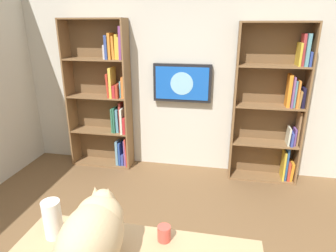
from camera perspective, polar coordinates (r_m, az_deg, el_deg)
name	(u,v)px	position (r m, az deg, el deg)	size (l,w,h in m)	color
wall_back	(182,72)	(3.93, 2.68, 10.44)	(4.52, 0.06, 2.70)	beige
bookshelf_left	(276,106)	(3.87, 20.38, 3.63)	(0.85, 0.28, 1.99)	brown
bookshelf_right	(107,96)	(4.11, -11.93, 5.74)	(0.87, 0.28, 2.03)	brown
wall_mounted_tv	(182,83)	(3.87, 2.78, 8.40)	(0.77, 0.07, 0.50)	black
cat	(94,233)	(1.67, -14.38, -19.66)	(0.31, 0.63, 0.39)	#D1B284
paper_towel_roll	(53,219)	(1.96, -21.69, -16.59)	(0.11, 0.11, 0.24)	white
coffee_mug	(164,233)	(1.85, -0.77, -20.30)	(0.08, 0.08, 0.10)	#D84C3F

